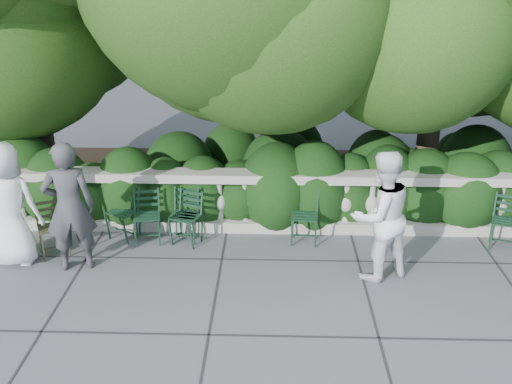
{
  "coord_description": "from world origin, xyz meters",
  "views": [
    {
      "loc": [
        0.23,
        -6.52,
        4.16
      ],
      "look_at": [
        0.0,
        1.0,
        1.0
      ],
      "focal_mm": 40.0,
      "sensor_mm": 36.0,
      "label": 1
    }
  ],
  "objects_px": {
    "chair_c": "(183,247)",
    "chair_f": "(502,252)",
    "person_woman_grey": "(69,207)",
    "chair_a": "(119,241)",
    "chair_weathered": "(58,258)",
    "chair_d": "(183,245)",
    "chair_e": "(303,246)",
    "person_businessman": "(9,205)",
    "person_casual_man": "(380,216)",
    "chair_b": "(148,246)"
  },
  "relations": [
    {
      "from": "chair_c",
      "to": "chair_f",
      "type": "height_order",
      "value": "same"
    },
    {
      "from": "person_woman_grey",
      "to": "chair_a",
      "type": "bearing_deg",
      "value": -131.89
    },
    {
      "from": "chair_c",
      "to": "chair_weathered",
      "type": "height_order",
      "value": "same"
    },
    {
      "from": "chair_d",
      "to": "chair_e",
      "type": "distance_m",
      "value": 1.85
    },
    {
      "from": "chair_d",
      "to": "chair_weathered",
      "type": "relative_size",
      "value": 1.0
    },
    {
      "from": "chair_a",
      "to": "person_businessman",
      "type": "height_order",
      "value": "person_businessman"
    },
    {
      "from": "chair_d",
      "to": "chair_c",
      "type": "bearing_deg",
      "value": -82.98
    },
    {
      "from": "chair_c",
      "to": "person_casual_man",
      "type": "bearing_deg",
      "value": 6.35
    },
    {
      "from": "chair_a",
      "to": "person_casual_man",
      "type": "bearing_deg",
      "value": 14.5
    },
    {
      "from": "chair_a",
      "to": "person_woman_grey",
      "type": "relative_size",
      "value": 0.45
    },
    {
      "from": "chair_weathered",
      "to": "chair_e",
      "type": "bearing_deg",
      "value": -19.88
    },
    {
      "from": "chair_b",
      "to": "chair_f",
      "type": "xyz_separation_m",
      "value": [
        5.36,
        -0.02,
        0.0
      ]
    },
    {
      "from": "chair_b",
      "to": "chair_d",
      "type": "height_order",
      "value": "same"
    },
    {
      "from": "chair_b",
      "to": "person_woman_grey",
      "type": "relative_size",
      "value": 0.45
    },
    {
      "from": "chair_b",
      "to": "chair_weathered",
      "type": "bearing_deg",
      "value": -170.88
    },
    {
      "from": "person_businessman",
      "to": "person_woman_grey",
      "type": "distance_m",
      "value": 0.92
    },
    {
      "from": "chair_weathered",
      "to": "person_businessman",
      "type": "distance_m",
      "value": 1.06
    },
    {
      "from": "chair_f",
      "to": "person_businessman",
      "type": "bearing_deg",
      "value": -156.62
    },
    {
      "from": "chair_weathered",
      "to": "chair_d",
      "type": "bearing_deg",
      "value": -12.14
    },
    {
      "from": "person_businessman",
      "to": "person_woman_grey",
      "type": "relative_size",
      "value": 0.96
    },
    {
      "from": "chair_e",
      "to": "person_woman_grey",
      "type": "distance_m",
      "value": 3.48
    },
    {
      "from": "chair_f",
      "to": "person_woman_grey",
      "type": "distance_m",
      "value": 6.35
    },
    {
      "from": "person_casual_man",
      "to": "chair_weathered",
      "type": "bearing_deg",
      "value": -28.95
    },
    {
      "from": "chair_b",
      "to": "chair_f",
      "type": "relative_size",
      "value": 1.0
    },
    {
      "from": "chair_c",
      "to": "chair_weathered",
      "type": "distance_m",
      "value": 1.83
    },
    {
      "from": "chair_d",
      "to": "person_businessman",
      "type": "bearing_deg",
      "value": -160.02
    },
    {
      "from": "chair_a",
      "to": "person_businessman",
      "type": "bearing_deg",
      "value": -125.41
    },
    {
      "from": "chair_e",
      "to": "chair_weathered",
      "type": "distance_m",
      "value": 3.67
    },
    {
      "from": "chair_b",
      "to": "person_woman_grey",
      "type": "bearing_deg",
      "value": -152.98
    },
    {
      "from": "chair_b",
      "to": "person_businessman",
      "type": "bearing_deg",
      "value": -173.15
    },
    {
      "from": "chair_d",
      "to": "chair_weathered",
      "type": "xyz_separation_m",
      "value": [
        -1.79,
        -0.49,
        0.0
      ]
    },
    {
      "from": "chair_c",
      "to": "chair_d",
      "type": "xyz_separation_m",
      "value": [
        -0.0,
        0.08,
        0.0
      ]
    },
    {
      "from": "chair_e",
      "to": "person_casual_man",
      "type": "distance_m",
      "value": 1.56
    },
    {
      "from": "chair_b",
      "to": "chair_f",
      "type": "distance_m",
      "value": 5.36
    },
    {
      "from": "chair_a",
      "to": "chair_c",
      "type": "relative_size",
      "value": 1.0
    },
    {
      "from": "chair_c",
      "to": "chair_weathered",
      "type": "relative_size",
      "value": 1.0
    },
    {
      "from": "chair_f",
      "to": "person_casual_man",
      "type": "xyz_separation_m",
      "value": [
        -2.02,
        -0.72,
        0.91
      ]
    },
    {
      "from": "chair_a",
      "to": "person_casual_man",
      "type": "xyz_separation_m",
      "value": [
        3.84,
        -0.9,
        0.91
      ]
    },
    {
      "from": "chair_a",
      "to": "person_woman_grey",
      "type": "height_order",
      "value": "person_woman_grey"
    },
    {
      "from": "chair_d",
      "to": "person_casual_man",
      "type": "xyz_separation_m",
      "value": [
        2.82,
        -0.82,
        0.91
      ]
    },
    {
      "from": "chair_d",
      "to": "chair_b",
      "type": "bearing_deg",
      "value": -165.79
    },
    {
      "from": "person_casual_man",
      "to": "person_businessman",
      "type": "bearing_deg",
      "value": -27.43
    },
    {
      "from": "chair_c",
      "to": "person_casual_man",
      "type": "distance_m",
      "value": 3.05
    },
    {
      "from": "person_casual_man",
      "to": "chair_a",
      "type": "bearing_deg",
      "value": -37.97
    },
    {
      "from": "chair_d",
      "to": "chair_e",
      "type": "relative_size",
      "value": 1.0
    },
    {
      "from": "chair_e",
      "to": "person_woman_grey",
      "type": "relative_size",
      "value": 0.45
    },
    {
      "from": "chair_a",
      "to": "chair_b",
      "type": "relative_size",
      "value": 1.0
    },
    {
      "from": "chair_c",
      "to": "person_businessman",
      "type": "relative_size",
      "value": 0.47
    },
    {
      "from": "chair_b",
      "to": "person_woman_grey",
      "type": "xyz_separation_m",
      "value": [
        -0.89,
        -0.65,
        0.94
      ]
    },
    {
      "from": "chair_d",
      "to": "person_businessman",
      "type": "height_order",
      "value": "person_businessman"
    }
  ]
}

